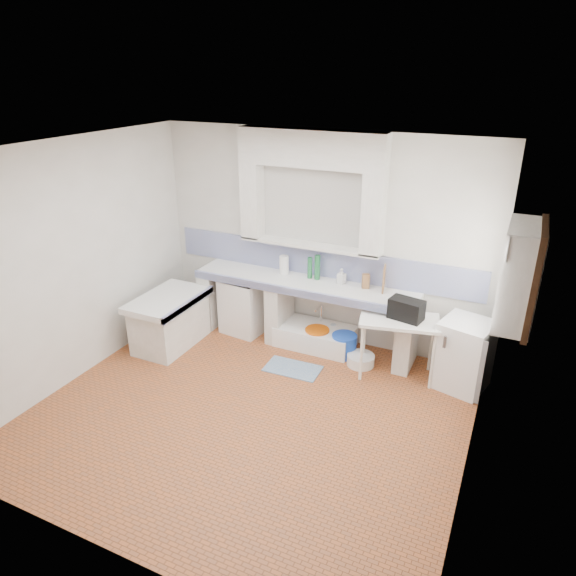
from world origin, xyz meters
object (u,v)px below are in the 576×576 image
at_px(sink, 315,337).
at_px(fridge, 464,355).
at_px(stove, 245,305).
at_px(side_table, 397,347).

bearing_deg(sink, fridge, -4.99).
height_order(stove, sink, stove).
relative_size(sink, fridge, 1.23).
distance_m(stove, side_table, 2.25).
height_order(stove, side_table, stove).
bearing_deg(sink, side_table, -12.68).
xyz_separation_m(stove, side_table, (2.24, -0.25, -0.01)).
height_order(stove, fridge, fridge).
distance_m(stove, fridge, 3.00).
xyz_separation_m(stove, sink, (1.08, 0.01, -0.27)).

